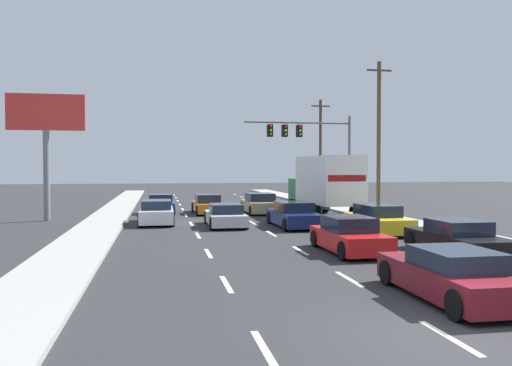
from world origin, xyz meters
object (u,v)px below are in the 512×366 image
Objects in this scene: car_yellow at (377,220)px; utility_pole_mid at (379,135)px; car_blue at (161,205)px; car_silver at (225,216)px; car_red at (349,236)px; box_truck at (324,183)px; car_white at (157,213)px; utility_pole_far at (320,149)px; car_maroon at (451,276)px; car_navy at (294,215)px; car_tan at (260,204)px; car_black at (457,239)px; roadside_billboard at (46,130)px; traffic_signal_mast at (303,137)px; car_orange at (208,205)px.

car_yellow is 13.19m from utility_pole_mid.
car_blue is 0.88× the size of car_yellow.
car_red is (3.35, -9.13, 0.04)m from car_silver.
box_truck is 7.78m from car_yellow.
car_red reaches higher than car_silver.
car_white is 24.31m from utility_pole_far.
car_white is 19.21m from car_maroon.
car_navy is at bearing 89.33° from car_red.
car_tan reaches higher than car_blue.
car_silver is 12.46m from car_black.
car_yellow is 0.44× the size of utility_pole_mid.
utility_pole_far is at bearing 74.23° from car_red.
utility_pole_mid is at bearing 0.25° from car_tan.
roadside_billboard is at bearing 122.19° from car_maroon.
car_tan is at bearing 89.97° from car_maroon.
car_navy is 0.64× the size of roadside_billboard.
utility_pole_far is at bearing 50.43° from car_white.
car_black is at bearing -78.44° from car_tan.
utility_pole_far reaches higher than car_yellow.
utility_pole_far reaches higher than box_truck.
traffic_signal_mast is (0.91, 23.04, 4.90)m from car_black.
utility_pole_far reaches higher than roadside_billboard.
car_orange is 17.36m from car_red.
roadside_billboard reaches higher than car_blue.
traffic_signal_mast is at bearing 58.44° from car_silver.
car_white is 1.02× the size of car_black.
car_navy is 1.02× the size of car_yellow.
car_white is 0.63× the size of roadside_billboard.
car_red is at bearing -105.77° from utility_pole_far.
utility_pole_mid reaches higher than car_blue.
utility_pole_far is at bearing 78.43° from car_yellow.
car_orange is at bearing -149.04° from traffic_signal_mast.
car_tan is 5.11m from box_truck.
box_truck reaches higher than car_silver.
car_black is 22.91m from roadside_billboard.
car_orange is 12.87m from utility_pole_mid.
car_silver is at bearing 164.98° from car_navy.
traffic_signal_mast reaches higher than car_white.
car_red is at bearing -117.09° from utility_pole_mid.
car_orange is at bearing 91.44° from car_silver.
car_black is 0.52× the size of traffic_signal_mast.
roadside_billboard is (-17.51, -7.97, -0.20)m from traffic_signal_mast.
car_yellow reaches higher than car_silver.
box_truck reaches higher than car_black.
box_truck is (3.34, -3.56, 1.49)m from car_tan.
car_yellow is (9.99, -12.36, 0.02)m from car_blue.
car_orange is 0.44× the size of utility_pole_mid.
traffic_signal_mast is at bearing 82.61° from box_truck.
car_navy is at bearing -67.48° from car_orange.
car_tan is 0.59× the size of roadside_billboard.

